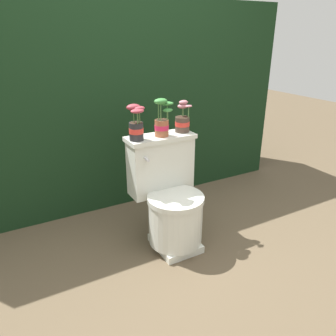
{
  "coord_description": "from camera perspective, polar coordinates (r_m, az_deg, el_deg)",
  "views": [
    {
      "loc": [
        -0.94,
        -1.7,
        1.46
      ],
      "look_at": [
        0.07,
        0.15,
        0.59
      ],
      "focal_mm": 35.0,
      "sensor_mm": 36.0,
      "label": 1
    }
  ],
  "objects": [
    {
      "name": "ground_plane",
      "position": [
        2.44,
        0.26,
        -14.45
      ],
      "size": [
        12.0,
        12.0,
        0.0
      ],
      "primitive_type": "plane",
      "color": "brown"
    },
    {
      "name": "hedge_backdrop",
      "position": [
        3.14,
        -10.86,
        11.14
      ],
      "size": [
        3.29,
        0.78,
        1.73
      ],
      "color": "black",
      "rests_on": "ground"
    },
    {
      "name": "toilet",
      "position": [
        2.37,
        0.3,
        -5.37
      ],
      "size": [
        0.49,
        0.52,
        0.79
      ],
      "color": "silver",
      "rests_on": "ground"
    },
    {
      "name": "potted_plant_left",
      "position": [
        2.19,
        -5.55,
        7.58
      ],
      "size": [
        0.11,
        0.12,
        0.24
      ],
      "color": "#262628",
      "rests_on": "toilet"
    },
    {
      "name": "potted_plant_midleft",
      "position": [
        2.27,
        -1.03,
        8.17
      ],
      "size": [
        0.15,
        0.1,
        0.27
      ],
      "color": "#9E5638",
      "rests_on": "toilet"
    },
    {
      "name": "potted_plant_middle",
      "position": [
        2.39,
        2.54,
        8.21
      ],
      "size": [
        0.11,
        0.11,
        0.22
      ],
      "color": "#47382D",
      "rests_on": "toilet"
    }
  ]
}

